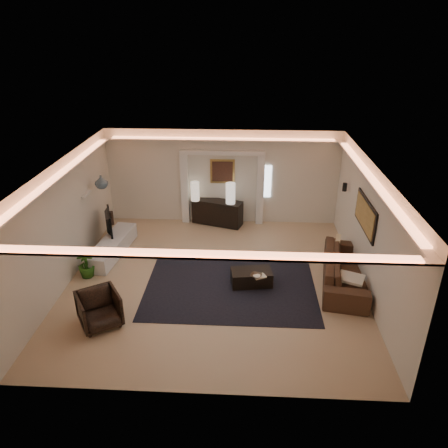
{
  "coord_description": "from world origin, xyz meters",
  "views": [
    {
      "loc": [
        0.7,
        -8.75,
        5.66
      ],
      "look_at": [
        0.2,
        0.6,
        1.25
      ],
      "focal_mm": 34.1,
      "sensor_mm": 36.0,
      "label": 1
    }
  ],
  "objects_px": {
    "console": "(217,212)",
    "coffee_table": "(251,277)",
    "armchair": "(99,309)",
    "sofa": "(346,270)"
  },
  "relations": [
    {
      "from": "sofa",
      "to": "console",
      "type": "bearing_deg",
      "value": 55.59
    },
    {
      "from": "console",
      "to": "armchair",
      "type": "height_order",
      "value": "console"
    },
    {
      "from": "console",
      "to": "coffee_table",
      "type": "bearing_deg",
      "value": -54.78
    },
    {
      "from": "sofa",
      "to": "coffee_table",
      "type": "height_order",
      "value": "sofa"
    },
    {
      "from": "console",
      "to": "coffee_table",
      "type": "distance_m",
      "value": 3.53
    },
    {
      "from": "console",
      "to": "armchair",
      "type": "distance_m",
      "value": 5.44
    },
    {
      "from": "armchair",
      "to": "console",
      "type": "bearing_deg",
      "value": 34.3
    },
    {
      "from": "coffee_table",
      "to": "armchair",
      "type": "height_order",
      "value": "armchair"
    },
    {
      "from": "sofa",
      "to": "coffee_table",
      "type": "relative_size",
      "value": 2.68
    },
    {
      "from": "sofa",
      "to": "armchair",
      "type": "relative_size",
      "value": 3.13
    }
  ]
}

